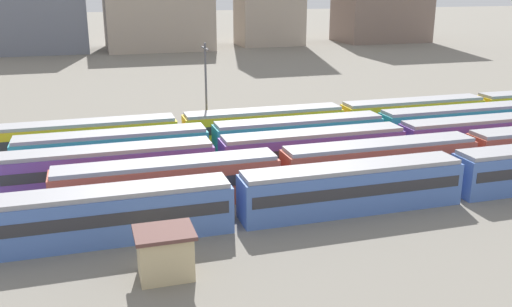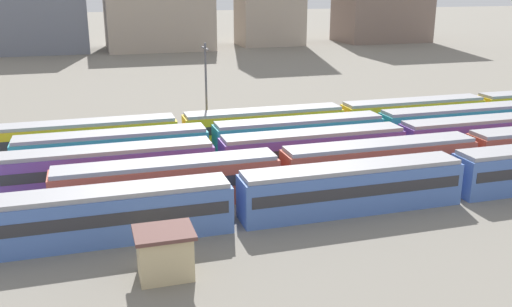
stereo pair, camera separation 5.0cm
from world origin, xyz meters
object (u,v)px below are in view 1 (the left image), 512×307
train_track_4 (413,114)px  train_track_1 (380,162)px  train_track_2 (401,142)px  signal_hut (165,253)px  train_track_0 (456,176)px  catenary_pole_1 (206,87)px

train_track_4 → train_track_1: bearing=-129.8°
train_track_2 → train_track_4: bearing=53.1°
train_track_2 → signal_hut: train_track_2 is taller
train_track_0 → signal_hut: 25.70m
train_track_1 → signal_hut: size_ratio=15.50×
train_track_1 → signal_hut: 23.67m
train_track_1 → train_track_4: 20.30m
train_track_0 → train_track_2: size_ratio=1.00×
train_track_0 → train_track_4: size_ratio=0.80×
train_track_1 → catenary_pole_1: size_ratio=5.14×
signal_hut → train_track_1: bearing=28.8°
train_track_0 → catenary_pole_1: (-15.91, 24.09, 4.08)m
train_track_0 → signal_hut: bearing=-166.1°
train_track_0 → catenary_pole_1: catenary_pole_1 is taller
train_track_4 → train_track_0: bearing=-112.9°
train_track_2 → train_track_4: size_ratio=0.80×
train_track_0 → catenary_pole_1: bearing=123.4°
catenary_pole_1 → signal_hut: bearing=-106.6°
train_track_0 → catenary_pole_1: size_ratio=6.88×
train_track_0 → train_track_2: bearing=84.5°
train_track_0 → train_track_2: same height
catenary_pole_1 → train_track_1: bearing=-58.2°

